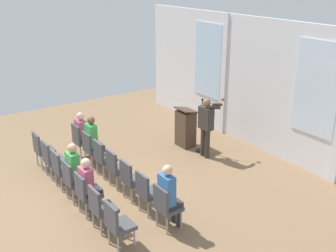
{
  "coord_description": "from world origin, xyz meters",
  "views": [
    {
      "loc": [
        7.78,
        -3.16,
        4.83
      ],
      "look_at": [
        -0.04,
        2.28,
        1.2
      ],
      "focal_mm": 44.16,
      "sensor_mm": 36.0,
      "label": 1
    }
  ],
  "objects_px": {
    "speaker": "(206,123)",
    "audience_r1_c3": "(75,169)",
    "chair_r0_c3": "(116,166)",
    "chair_r1_c6": "(117,223)",
    "lectern": "(186,128)",
    "audience_r0_c6": "(169,193)",
    "chair_r0_c5": "(147,190)",
    "audience_r1_c4": "(89,183)",
    "chair_r1_c5": "(100,206)",
    "chair_r0_c0": "(80,139)",
    "chair_r1_c1": "(51,157)",
    "mic_stand": "(201,140)",
    "chair_r1_c0": "(42,148)",
    "audience_r0_c1": "(93,139)",
    "chair_r0_c6": "(166,205)",
    "chair_r0_c1": "(91,147)",
    "audience_r0_c0": "(83,132)",
    "chair_r1_c2": "(61,167)",
    "chair_r0_c2": "(103,156)",
    "chair_r0_c4": "(131,178)",
    "chair_r1_c3": "(73,179)",
    "chair_r1_c4": "(86,192)"
  },
  "relations": [
    {
      "from": "lectern",
      "to": "chair_r1_c5",
      "type": "bearing_deg",
      "value": -58.34
    },
    {
      "from": "speaker",
      "to": "lectern",
      "type": "height_order",
      "value": "speaker"
    },
    {
      "from": "chair_r0_c5",
      "to": "chair_r1_c2",
      "type": "distance_m",
      "value": 2.3
    },
    {
      "from": "audience_r0_c0",
      "to": "chair_r0_c3",
      "type": "bearing_deg",
      "value": -2.36
    },
    {
      "from": "chair_r0_c6",
      "to": "chair_r1_c1",
      "type": "distance_m",
      "value": 3.56
    },
    {
      "from": "lectern",
      "to": "audience_r1_c4",
      "type": "height_order",
      "value": "audience_r1_c4"
    },
    {
      "from": "lectern",
      "to": "audience_r0_c6",
      "type": "relative_size",
      "value": 0.84
    },
    {
      "from": "speaker",
      "to": "audience_r0_c0",
      "type": "height_order",
      "value": "speaker"
    },
    {
      "from": "speaker",
      "to": "audience_r0_c0",
      "type": "xyz_separation_m",
      "value": [
        -1.91,
        -2.73,
        -0.25
      ]
    },
    {
      "from": "mic_stand",
      "to": "chair_r1_c0",
      "type": "height_order",
      "value": "mic_stand"
    },
    {
      "from": "chair_r0_c6",
      "to": "chair_r1_c2",
      "type": "relative_size",
      "value": 1.0
    },
    {
      "from": "mic_stand",
      "to": "audience_r0_c6",
      "type": "bearing_deg",
      "value": -48.77
    },
    {
      "from": "speaker",
      "to": "audience_r1_c3",
      "type": "bearing_deg",
      "value": -88.07
    },
    {
      "from": "chair_r0_c4",
      "to": "chair_r0_c6",
      "type": "bearing_deg",
      "value": 0.0
    },
    {
      "from": "chair_r0_c0",
      "to": "chair_r1_c1",
      "type": "bearing_deg",
      "value": -57.5
    },
    {
      "from": "audience_r0_c1",
      "to": "chair_r0_c6",
      "type": "bearing_deg",
      "value": -1.34
    },
    {
      "from": "chair_r0_c3",
      "to": "chair_r0_c5",
      "type": "height_order",
      "value": "same"
    },
    {
      "from": "audience_r0_c6",
      "to": "audience_r1_c4",
      "type": "bearing_deg",
      "value": -142.02
    },
    {
      "from": "audience_r0_c0",
      "to": "chair_r1_c2",
      "type": "height_order",
      "value": "audience_r0_c0"
    },
    {
      "from": "speaker",
      "to": "chair_r1_c0",
      "type": "relative_size",
      "value": 1.76
    },
    {
      "from": "chair_r0_c5",
      "to": "audience_r1_c3",
      "type": "relative_size",
      "value": 0.69
    },
    {
      "from": "chair_r0_c2",
      "to": "chair_r1_c6",
      "type": "bearing_deg",
      "value": -21.42
    },
    {
      "from": "chair_r0_c3",
      "to": "chair_r1_c0",
      "type": "height_order",
      "value": "same"
    },
    {
      "from": "chair_r0_c4",
      "to": "chair_r0_c5",
      "type": "xyz_separation_m",
      "value": [
        0.68,
        0.0,
        0.0
      ]
    },
    {
      "from": "chair_r1_c2",
      "to": "chair_r1_c5",
      "type": "distance_m",
      "value": 2.04
    },
    {
      "from": "audience_r1_c3",
      "to": "chair_r0_c3",
      "type": "bearing_deg",
      "value": 90.0
    },
    {
      "from": "chair_r0_c6",
      "to": "audience_r1_c3",
      "type": "relative_size",
      "value": 0.69
    },
    {
      "from": "speaker",
      "to": "audience_r1_c4",
      "type": "relative_size",
      "value": 1.3
    },
    {
      "from": "chair_r1_c0",
      "to": "audience_r1_c3",
      "type": "bearing_deg",
      "value": 2.23
    },
    {
      "from": "chair_r0_c3",
      "to": "chair_r1_c6",
      "type": "xyz_separation_m",
      "value": [
        2.04,
        -1.07,
        0.0
      ]
    },
    {
      "from": "speaker",
      "to": "chair_r0_c2",
      "type": "xyz_separation_m",
      "value": [
        -0.55,
        -2.81,
        -0.43
      ]
    },
    {
      "from": "audience_r0_c0",
      "to": "chair_r0_c5",
      "type": "distance_m",
      "value": 3.4
    },
    {
      "from": "chair_r0_c0",
      "to": "audience_r1_c4",
      "type": "distance_m",
      "value": 2.89
    },
    {
      "from": "chair_r0_c5",
      "to": "audience_r1_c4",
      "type": "bearing_deg",
      "value": -124.67
    },
    {
      "from": "lectern",
      "to": "chair_r1_c0",
      "type": "height_order",
      "value": "lectern"
    },
    {
      "from": "chair_r0_c3",
      "to": "chair_r1_c0",
      "type": "xyz_separation_m",
      "value": [
        -2.04,
        -1.07,
        0.0
      ]
    },
    {
      "from": "speaker",
      "to": "chair_r1_c1",
      "type": "bearing_deg",
      "value": -107.6
    },
    {
      "from": "chair_r0_c6",
      "to": "audience_r0_c6",
      "type": "relative_size",
      "value": 0.68
    },
    {
      "from": "chair_r1_c5",
      "to": "audience_r1_c3",
      "type": "bearing_deg",
      "value": 176.66
    },
    {
      "from": "chair_r0_c1",
      "to": "speaker",
      "type": "bearing_deg",
      "value": 66.38
    },
    {
      "from": "audience_r0_c0",
      "to": "chair_r1_c5",
      "type": "bearing_deg",
      "value": -18.71
    },
    {
      "from": "chair_r1_c4",
      "to": "audience_r1_c3",
      "type": "bearing_deg",
      "value": 173.33
    },
    {
      "from": "audience_r0_c6",
      "to": "chair_r0_c0",
      "type": "bearing_deg",
      "value": -178.9
    },
    {
      "from": "chair_r0_c0",
      "to": "chair_r1_c1",
      "type": "height_order",
      "value": "same"
    },
    {
      "from": "chair_r0_c1",
      "to": "chair_r1_c2",
      "type": "relative_size",
      "value": 1.0
    },
    {
      "from": "speaker",
      "to": "chair_r1_c5",
      "type": "height_order",
      "value": "speaker"
    },
    {
      "from": "chair_r0_c2",
      "to": "chair_r1_c3",
      "type": "relative_size",
      "value": 1.0
    },
    {
      "from": "chair_r0_c3",
      "to": "lectern",
      "type": "bearing_deg",
      "value": 110.14
    },
    {
      "from": "chair_r1_c0",
      "to": "audience_r0_c0",
      "type": "bearing_deg",
      "value": 90.0
    },
    {
      "from": "chair_r0_c5",
      "to": "chair_r1_c0",
      "type": "height_order",
      "value": "same"
    }
  ]
}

